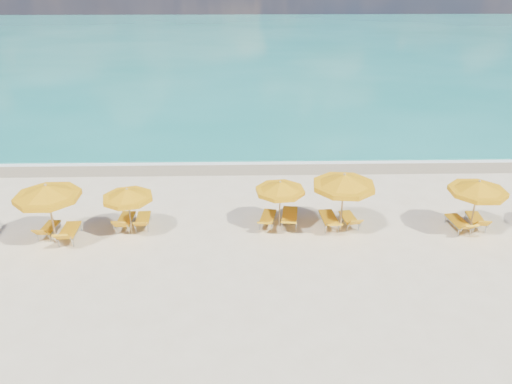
{
  "coord_description": "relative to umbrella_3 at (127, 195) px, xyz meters",
  "views": [
    {
      "loc": [
        -0.45,
        -18.12,
        10.43
      ],
      "look_at": [
        0.0,
        1.5,
        1.2
      ],
      "focal_mm": 35.0,
      "sensor_mm": 36.0,
      "label": 1
    }
  ],
  "objects": [
    {
      "name": "lounger_6_left",
      "position": [
        13.73,
        0.01,
        -1.57
      ],
      "size": [
        0.77,
        1.81,
        0.79
      ],
      "rotation": [
        0.0,
        0.0,
        0.11
      ],
      "color": "#A5A8AD",
      "rests_on": "ground"
    },
    {
      "name": "wet_sand_band",
      "position": [
        5.22,
        7.3,
        -1.79
      ],
      "size": [
        120.0,
        2.6,
        0.01
      ],
      "primitive_type": "cube",
      "color": "tan",
      "rests_on": "ground"
    },
    {
      "name": "lounger_4_right",
      "position": [
        6.65,
        0.68,
        -1.55
      ],
      "size": [
        0.9,
        2.1,
        0.77
      ],
      "rotation": [
        0.0,
        0.0,
        -0.13
      ],
      "color": "#A5A8AD",
      "rests_on": "ground"
    },
    {
      "name": "lounger_5_right",
      "position": [
        9.19,
        0.49,
        -1.59
      ],
      "size": [
        0.77,
        1.69,
        0.76
      ],
      "rotation": [
        0.0,
        0.0,
        0.14
      ],
      "color": "#A5A8AD",
      "rests_on": "ground"
    },
    {
      "name": "umbrella_5",
      "position": [
        8.74,
        0.05,
        0.45
      ],
      "size": [
        3.22,
        3.22,
        2.63
      ],
      "rotation": [
        0.0,
        0.0,
        0.28
      ],
      "color": "tan",
      "rests_on": "ground"
    },
    {
      "name": "lounger_5_left",
      "position": [
        8.31,
        0.43,
        -1.56
      ],
      "size": [
        0.75,
        1.95,
        0.73
      ],
      "rotation": [
        0.0,
        0.0,
        0.07
      ],
      "color": "#A5A8AD",
      "rests_on": "ground"
    },
    {
      "name": "lounger_3_right",
      "position": [
        0.38,
        0.58,
        -1.58
      ],
      "size": [
        0.69,
        1.73,
        0.76
      ],
      "rotation": [
        0.0,
        0.0,
        0.07
      ],
      "color": "#A5A8AD",
      "rests_on": "ground"
    },
    {
      "name": "umbrella_2",
      "position": [
        -2.92,
        -0.64,
        0.43
      ],
      "size": [
        3.36,
        3.36,
        2.6
      ],
      "rotation": [
        0.0,
        0.0,
        0.39
      ],
      "color": "tan",
      "rests_on": "ground"
    },
    {
      "name": "umbrella_3",
      "position": [
        0.0,
        0.0,
        0.0
      ],
      "size": [
        2.35,
        2.35,
        2.1
      ],
      "rotation": [
        0.0,
        0.0,
        -0.15
      ],
      "color": "tan",
      "rests_on": "ground"
    },
    {
      "name": "lounger_2_left",
      "position": [
        -3.39,
        -0.07,
        -1.59
      ],
      "size": [
        0.64,
        1.6,
        0.76
      ],
      "rotation": [
        0.0,
        0.0,
        -0.07
      ],
      "color": "#A5A8AD",
      "rests_on": "ground"
    },
    {
      "name": "whitecap_far",
      "position": [
        13.22,
        23.9,
        -1.79
      ],
      "size": [
        18.0,
        0.3,
        0.05
      ],
      "primitive_type": "cube",
      "color": "white",
      "rests_on": "ground"
    },
    {
      "name": "lounger_3_left",
      "position": [
        -0.36,
        0.51,
        -1.56
      ],
      "size": [
        0.66,
        1.77,
        0.86
      ],
      "rotation": [
        0.0,
        0.0,
        -0.03
      ],
      "color": "#A5A8AD",
      "rests_on": "ground"
    },
    {
      "name": "lounger_4_left",
      "position": [
        5.71,
        0.65,
        -1.58
      ],
      "size": [
        0.92,
        1.85,
        0.68
      ],
      "rotation": [
        0.0,
        0.0,
        -0.21
      ],
      "color": "#A5A8AD",
      "rests_on": "ground"
    },
    {
      "name": "lounger_6_right",
      "position": [
        14.58,
        0.27,
        -1.58
      ],
      "size": [
        0.73,
        1.71,
        0.79
      ],
      "rotation": [
        0.0,
        0.0,
        -0.1
      ],
      "color": "#A5A8AD",
      "rests_on": "ground"
    },
    {
      "name": "ocean",
      "position": [
        5.22,
        47.9,
        -1.79
      ],
      "size": [
        120.0,
        80.0,
        0.3
      ],
      "primitive_type": "cube",
      "color": "#167C73",
      "rests_on": "ground"
    },
    {
      "name": "ground_plane",
      "position": [
        5.22,
        -0.1,
        -1.79
      ],
      "size": [
        120.0,
        120.0,
        0.0
      ],
      "primitive_type": "plane",
      "color": "beige"
    },
    {
      "name": "lounger_2_right",
      "position": [
        -2.42,
        -0.43,
        -1.55
      ],
      "size": [
        0.71,
        1.9,
        0.87
      ],
      "rotation": [
        0.0,
        0.0,
        0.04
      ],
      "color": "#A5A8AD",
      "rests_on": "ground"
    },
    {
      "name": "foam_line",
      "position": [
        5.22,
        8.1,
        -1.79
      ],
      "size": [
        120.0,
        1.2,
        0.03
      ],
      "primitive_type": "cube",
      "color": "white",
      "rests_on": "ground"
    },
    {
      "name": "umbrella_6",
      "position": [
        14.16,
        -0.18,
        0.24
      ],
      "size": [
        3.04,
        3.04,
        2.38
      ],
      "rotation": [
        0.0,
        0.0,
        0.37
      ],
      "color": "tan",
      "rests_on": "ground"
    },
    {
      "name": "whitecap_near",
      "position": [
        -0.78,
        16.9,
        -1.79
      ],
      "size": [
        14.0,
        0.36,
        0.05
      ],
      "primitive_type": "cube",
      "color": "white",
      "rests_on": "ground"
    },
    {
      "name": "umbrella_4",
      "position": [
        6.2,
        0.49,
        0.03
      ],
      "size": [
        2.58,
        2.58,
        2.13
      ],
      "rotation": [
        0.0,
        0.0,
        -0.27
      ],
      "color": "tan",
      "rests_on": "ground"
    }
  ]
}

